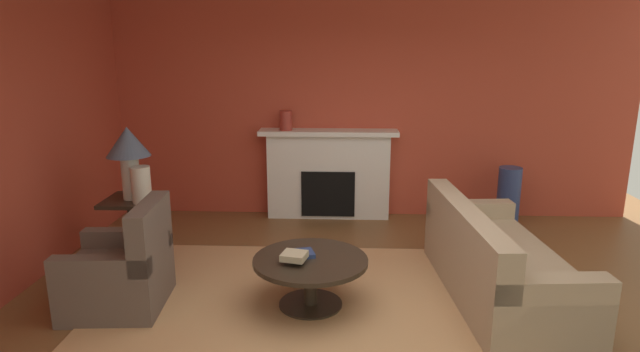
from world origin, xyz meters
TOP-DOWN VIEW (x-y plane):
  - ground_plane at (0.00, 0.00)m, footprint 8.41×8.41m
  - wall_fireplace at (0.00, 3.00)m, footprint 7.07×0.12m
  - area_rug at (-0.52, 0.28)m, footprint 3.79×2.72m
  - fireplace at (-0.44, 2.79)m, footprint 1.80×0.35m
  - sofa at (1.15, 0.54)m, footprint 1.06×2.16m
  - armchair_near_window at (-2.17, 0.20)m, footprint 0.85×0.85m
  - coffee_table at (-0.52, 0.28)m, footprint 1.00×1.00m
  - side_table at (-2.42, 1.18)m, footprint 0.56×0.56m
  - table_lamp at (-2.42, 1.18)m, footprint 0.44×0.44m
  - vase_on_side_table at (-2.27, 1.06)m, footprint 0.19×0.19m
  - vase_mantel_left at (-0.99, 2.74)m, footprint 0.16×0.16m
  - vase_tall_corner at (1.84, 2.49)m, footprint 0.28×0.28m
  - book_red_cover at (-0.60, 0.34)m, footprint 0.25×0.24m
  - book_art_folio at (-0.65, 0.17)m, footprint 0.24×0.23m

SIDE VIEW (x-z plane):
  - ground_plane at x=0.00m, z-range 0.00..0.00m
  - area_rug at x=-0.52m, z-range 0.00..0.01m
  - sofa at x=1.15m, z-range -0.13..0.72m
  - armchair_near_window at x=-2.17m, z-range -0.17..0.78m
  - coffee_table at x=-0.52m, z-range 0.11..0.56m
  - vase_tall_corner at x=1.84m, z-range 0.00..0.77m
  - side_table at x=-2.42m, z-range 0.05..0.75m
  - book_red_cover at x=-0.60m, z-range 0.45..0.49m
  - book_art_folio at x=-0.65m, z-range 0.49..0.54m
  - fireplace at x=-0.44m, z-range -0.03..1.15m
  - vase_on_side_table at x=-2.27m, z-range 0.70..1.07m
  - table_lamp at x=-2.42m, z-range 0.85..1.60m
  - vase_mantel_left at x=-0.99m, z-range 1.18..1.43m
  - wall_fireplace at x=0.00m, z-range 0.00..3.01m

